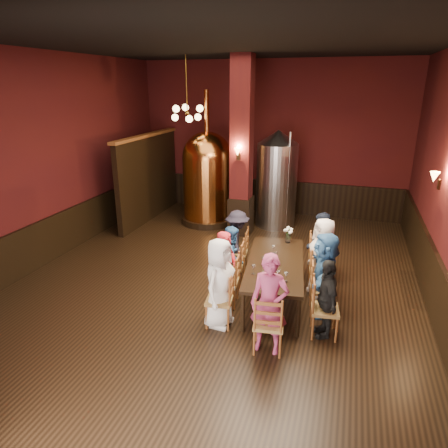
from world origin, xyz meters
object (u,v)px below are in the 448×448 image
(dining_table, at_px, (275,265))
(steel_vessel, at_px, (277,179))
(person_0, at_px, (219,283))
(person_1, at_px, (226,269))
(person_2, at_px, (232,257))
(rose_vase, at_px, (288,232))
(copper_kettle, at_px, (208,177))

(dining_table, distance_m, steel_vessel, 4.22)
(person_0, bearing_deg, steel_vessel, 8.60)
(dining_table, relative_size, person_1, 1.79)
(person_2, relative_size, steel_vessel, 0.48)
(person_0, bearing_deg, rose_vase, -12.09)
(person_2, bearing_deg, person_1, -178.50)
(rose_vase, bearing_deg, person_1, -120.73)
(dining_table, bearing_deg, person_2, 158.78)
(person_0, distance_m, copper_kettle, 5.31)
(steel_vessel, xyz_separation_m, rose_vase, (0.83, -3.09, -0.36))
(person_0, xyz_separation_m, person_2, (-0.17, 1.32, -0.13))
(person_0, height_order, person_2, person_0)
(dining_table, relative_size, steel_vessel, 0.94)
(person_2, xyz_separation_m, steel_vessel, (0.12, 3.89, 0.70))
(person_1, xyz_separation_m, person_2, (-0.09, 0.65, -0.07))
(dining_table, bearing_deg, copper_kettle, 117.72)
(dining_table, height_order, steel_vessel, steel_vessel)
(dining_table, height_order, copper_kettle, copper_kettle)
(person_0, relative_size, steel_vessel, 0.57)
(dining_table, bearing_deg, person_1, -158.78)
(copper_kettle, relative_size, steel_vessel, 1.38)
(steel_vessel, bearing_deg, dining_table, -79.49)
(person_1, height_order, steel_vessel, steel_vessel)
(steel_vessel, bearing_deg, copper_kettle, -170.94)
(dining_table, xyz_separation_m, steel_vessel, (-0.76, 4.10, 0.65))
(copper_kettle, xyz_separation_m, steel_vessel, (1.91, 0.31, -0.01))
(dining_table, xyz_separation_m, person_2, (-0.89, 0.22, -0.05))
(person_1, distance_m, copper_kettle, 4.68)
(dining_table, relative_size, person_2, 1.98)
(person_1, bearing_deg, person_2, 16.31)
(person_1, height_order, person_2, person_1)
(person_2, relative_size, copper_kettle, 0.35)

